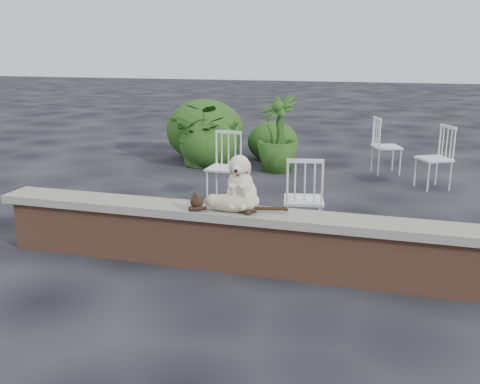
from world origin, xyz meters
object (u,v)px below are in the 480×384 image
(cat, at_px, (229,202))
(chair_c, at_px, (304,198))
(potted_plant_a, at_px, (201,135))
(chair_b, at_px, (224,167))
(chair_e, at_px, (387,146))
(dog, at_px, (242,180))
(chair_d, at_px, (434,158))
(potted_plant_b, at_px, (278,134))

(cat, xyz_separation_m, chair_c, (0.52, 1.02, -0.20))
(chair_c, bearing_deg, potted_plant_a, -64.66)
(chair_b, distance_m, potted_plant_a, 2.27)
(cat, bearing_deg, chair_c, 58.49)
(chair_e, relative_size, potted_plant_a, 0.83)
(cat, bearing_deg, chair_b, 104.80)
(dog, height_order, chair_d, dog)
(chair_b, bearing_deg, dog, -65.66)
(chair_b, bearing_deg, chair_d, 30.13)
(chair_d, height_order, potted_plant_b, potted_plant_b)
(chair_b, relative_size, potted_plant_a, 0.83)
(potted_plant_a, bearing_deg, chair_d, -7.56)
(potted_plant_a, relative_size, potted_plant_b, 0.88)
(dog, relative_size, chair_b, 0.57)
(cat, height_order, potted_plant_b, potted_plant_b)
(cat, xyz_separation_m, potted_plant_b, (-0.48, 4.25, -0.03))
(cat, xyz_separation_m, chair_e, (1.30, 4.60, -0.20))
(chair_d, distance_m, potted_plant_a, 3.90)
(dog, height_order, potted_plant_b, potted_plant_b)
(cat, distance_m, chair_d, 4.27)
(chair_c, bearing_deg, cat, 51.87)
(chair_d, relative_size, potted_plant_b, 0.73)
(chair_d, height_order, chair_b, same)
(cat, xyz_separation_m, potted_plant_a, (-1.87, 4.28, -0.11))
(dog, xyz_separation_m, chair_e, (1.22, 4.45, -0.38))
(potted_plant_b, bearing_deg, potted_plant_a, 178.90)
(dog, height_order, cat, dog)
(potted_plant_a, bearing_deg, chair_b, -61.65)
(potted_plant_b, bearing_deg, chair_c, -72.70)
(potted_plant_a, bearing_deg, potted_plant_b, -1.10)
(cat, relative_size, chair_e, 1.14)
(chair_c, distance_m, potted_plant_a, 4.05)
(chair_c, xyz_separation_m, potted_plant_a, (-2.40, 3.26, 0.09))
(chair_e, bearing_deg, chair_d, -160.10)
(dog, bearing_deg, chair_e, 70.31)
(dog, distance_m, cat, 0.25)
(chair_d, bearing_deg, potted_plant_a, -126.89)
(chair_b, xyz_separation_m, potted_plant_a, (-1.08, 2.00, 0.09))
(cat, bearing_deg, potted_plant_b, 92.12)
(dog, distance_m, chair_e, 4.63)
(cat, relative_size, chair_d, 1.14)
(chair_e, bearing_deg, chair_c, 147.71)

